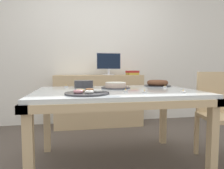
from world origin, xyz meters
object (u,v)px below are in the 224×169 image
at_px(computer_monitor, 109,64).
at_px(tealight_centre, 126,91).
at_px(cake_chocolate_round, 116,86).
at_px(pastry_platter, 87,93).
at_px(tealight_near_cakes, 165,87).
at_px(tealight_left_edge, 183,92).
at_px(chair, 220,111).
at_px(tealight_right_edge, 66,86).
at_px(plate_stack, 84,84).
at_px(tealight_near_front, 145,92).
at_px(cake_golden_bundt, 157,83).
at_px(book_stack, 132,73).

bearing_deg(computer_monitor, tealight_centre, -94.33).
height_order(cake_chocolate_round, pastry_platter, cake_chocolate_round).
relative_size(tealight_near_cakes, tealight_left_edge, 1.00).
bearing_deg(chair, tealight_centre, -173.59).
xyz_separation_m(cake_chocolate_round, tealight_right_edge, (-0.53, 0.22, -0.02)).
bearing_deg(tealight_right_edge, plate_stack, -21.95).
bearing_deg(plate_stack, tealight_left_edge, -39.21).
height_order(tealight_near_cakes, tealight_centre, same).
height_order(chair, cake_chocolate_round, chair).
xyz_separation_m(tealight_near_cakes, tealight_near_front, (-0.39, -0.42, 0.00)).
bearing_deg(pastry_platter, plate_stack, 89.82).
height_order(cake_golden_bundt, tealight_left_edge, cake_golden_bundt).
bearing_deg(pastry_platter, chair, 8.21).
bearing_deg(cake_chocolate_round, plate_stack, 157.48).
bearing_deg(chair, tealight_near_front, -166.15).
height_order(tealight_right_edge, tealight_near_cakes, same).
bearing_deg(chair, plate_stack, 164.87).
distance_m(cake_golden_bundt, tealight_right_edge, 1.09).
distance_m(cake_chocolate_round, cake_golden_bundt, 0.58).
relative_size(chair, pastry_platter, 2.55).
bearing_deg(pastry_platter, tealight_centre, 13.56).
bearing_deg(tealight_right_edge, cake_chocolate_round, -22.31).
bearing_deg(tealight_left_edge, tealight_right_edge, 143.63).
bearing_deg(tealight_right_edge, tealight_centre, -46.85).
distance_m(chair, tealight_near_cakes, 0.63).
xyz_separation_m(plate_stack, tealight_left_edge, (0.82, -0.67, -0.03)).
distance_m(pastry_platter, tealight_centre, 0.37).
height_order(pastry_platter, tealight_left_edge, pastry_platter).
bearing_deg(tealight_right_edge, computer_monitor, 57.40).
xyz_separation_m(cake_golden_bundt, tealight_near_front, (-0.40, -0.65, -0.02)).
bearing_deg(tealight_near_cakes, book_stack, 89.24).
xyz_separation_m(pastry_platter, tealight_near_front, (0.49, -0.02, -0.00)).
relative_size(computer_monitor, pastry_platter, 1.15).
height_order(cake_golden_bundt, tealight_near_cakes, cake_golden_bundt).
bearing_deg(cake_golden_bundt, cake_chocolate_round, -162.87).
xyz_separation_m(chair, cake_chocolate_round, (-1.09, 0.25, 0.27)).
xyz_separation_m(cake_chocolate_round, tealight_left_edge, (0.49, -0.53, -0.02)).
bearing_deg(tealight_centre, pastry_platter, -166.44).
relative_size(computer_monitor, tealight_left_edge, 10.60).
distance_m(book_stack, pastry_platter, 1.95).
bearing_deg(chair, computer_monitor, 122.07).
distance_m(cake_chocolate_round, tealight_near_cakes, 0.55).
xyz_separation_m(cake_golden_bundt, tealight_left_edge, (-0.07, -0.70, -0.02)).
height_order(chair, tealight_near_cakes, chair).
bearing_deg(cake_golden_bundt, pastry_platter, -145.09).
height_order(pastry_platter, tealight_near_cakes, pastry_platter).
relative_size(pastry_platter, plate_stack, 1.76).
xyz_separation_m(book_stack, cake_chocolate_round, (-0.56, -1.27, -0.12)).
distance_m(chair, tealight_near_front, 0.99).
bearing_deg(tealight_near_front, plate_stack, 128.62).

